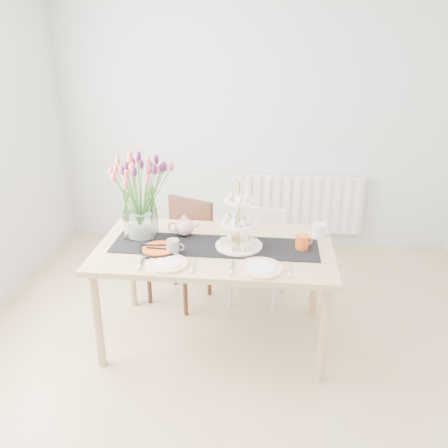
# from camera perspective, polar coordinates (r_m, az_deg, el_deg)

# --- Properties ---
(room_shell) EXTENTS (4.50, 4.50, 4.50)m
(room_shell) POSITION_cam_1_polar(r_m,az_deg,el_deg) (2.59, 1.73, 3.86)
(room_shell) COLOR tan
(room_shell) RESTS_ON ground
(radiator) EXTENTS (1.20, 0.08, 0.60)m
(radiator) POSITION_cam_1_polar(r_m,az_deg,el_deg) (4.94, 9.45, 2.37)
(radiator) COLOR white
(radiator) RESTS_ON room_shell
(dining_table) EXTENTS (1.60, 0.90, 0.75)m
(dining_table) POSITION_cam_1_polar(r_m,az_deg,el_deg) (3.26, -1.11, -3.93)
(dining_table) COLOR tan
(dining_table) RESTS_ON ground
(chair_brown) EXTENTS (0.55, 0.55, 0.84)m
(chair_brown) POSITION_cam_1_polar(r_m,az_deg,el_deg) (3.92, -4.85, -2.30)
(chair_brown) COLOR #321A12
(chair_brown) RESTS_ON ground
(chair_white) EXTENTS (0.46, 0.46, 0.77)m
(chair_white) POSITION_cam_1_polar(r_m,az_deg,el_deg) (3.92, 4.35, -3.02)
(chair_white) COLOR silver
(chair_white) RESTS_ON ground
(table_runner) EXTENTS (1.40, 0.35, 0.01)m
(table_runner) POSITION_cam_1_polar(r_m,az_deg,el_deg) (3.23, -1.12, -2.66)
(table_runner) COLOR black
(table_runner) RESTS_ON dining_table
(tulip_vase) EXTENTS (0.70, 0.70, 0.60)m
(tulip_vase) POSITION_cam_1_polar(r_m,az_deg,el_deg) (3.29, -10.24, 4.67)
(tulip_vase) COLOR silver
(tulip_vase) RESTS_ON dining_table
(cake_stand) EXTENTS (0.32, 0.32, 0.47)m
(cake_stand) POSITION_cam_1_polar(r_m,az_deg,el_deg) (3.16, 1.83, -0.66)
(cake_stand) COLOR gold
(cake_stand) RESTS_ON dining_table
(teapot) EXTENTS (0.24, 0.20, 0.14)m
(teapot) POSITION_cam_1_polar(r_m,az_deg,el_deg) (3.38, -4.80, -0.35)
(teapot) COLOR white
(teapot) RESTS_ON dining_table
(cream_jug) EXTENTS (0.10, 0.10, 0.09)m
(cream_jug) POSITION_cam_1_polar(r_m,az_deg,el_deg) (3.44, 11.36, -0.71)
(cream_jug) COLOR white
(cream_jug) RESTS_ON dining_table
(tart_tin) EXTENTS (0.25, 0.25, 0.03)m
(tart_tin) POSITION_cam_1_polar(r_m,az_deg,el_deg) (3.18, -7.79, -3.09)
(tart_tin) COLOR black
(tart_tin) RESTS_ON dining_table
(mug_grey) EXTENTS (0.09, 0.09, 0.10)m
(mug_grey) POSITION_cam_1_polar(r_m,az_deg,el_deg) (3.12, -6.15, -2.75)
(mug_grey) COLOR slate
(mug_grey) RESTS_ON dining_table
(mug_orange) EXTENTS (0.12, 0.12, 0.10)m
(mug_orange) POSITION_cam_1_polar(r_m,az_deg,el_deg) (3.21, 9.35, -2.18)
(mug_orange) COLOR orange
(mug_orange) RESTS_ON dining_table
(plate_left) EXTENTS (0.28, 0.28, 0.01)m
(plate_left) POSITION_cam_1_polar(r_m,az_deg,el_deg) (3.01, -6.83, -4.74)
(plate_left) COLOR white
(plate_left) RESTS_ON dining_table
(plate_right) EXTENTS (0.30, 0.30, 0.01)m
(plate_right) POSITION_cam_1_polar(r_m,az_deg,el_deg) (2.94, 4.38, -5.31)
(plate_right) COLOR white
(plate_right) RESTS_ON dining_table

